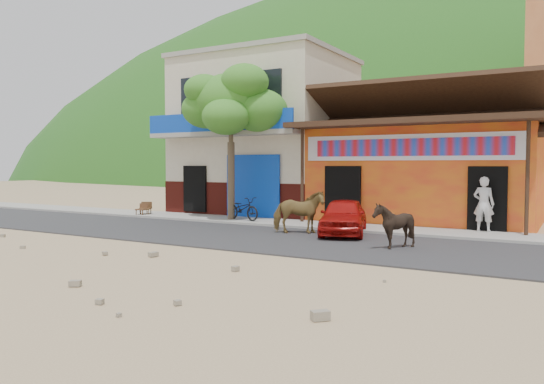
{
  "coord_description": "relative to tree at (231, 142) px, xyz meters",
  "views": [
    {
      "loc": [
        7.15,
        -11.25,
        2.26
      ],
      "look_at": [
        -1.13,
        3.0,
        1.4
      ],
      "focal_mm": 35.0,
      "sensor_mm": 36.0,
      "label": 1
    }
  ],
  "objects": [
    {
      "name": "ground",
      "position": [
        4.6,
        -5.8,
        -3.12
      ],
      "size": [
        120.0,
        120.0,
        0.0
      ],
      "primitive_type": "plane",
      "color": "#9E825B",
      "rests_on": "ground"
    },
    {
      "name": "road",
      "position": [
        4.6,
        -3.3,
        -3.1
      ],
      "size": [
        60.0,
        5.0,
        0.04
      ],
      "primitive_type": "cube",
      "color": "#28282B",
      "rests_on": "ground"
    },
    {
      "name": "sidewalk",
      "position": [
        4.6,
        0.2,
        -3.06
      ],
      "size": [
        60.0,
        2.0,
        0.12
      ],
      "primitive_type": "cube",
      "color": "gray",
      "rests_on": "ground"
    },
    {
      "name": "dance_club",
      "position": [
        6.6,
        4.2,
        -1.32
      ],
      "size": [
        8.0,
        6.0,
        3.6
      ],
      "primitive_type": "cube",
      "color": "orange",
      "rests_on": "ground"
    },
    {
      "name": "cafe_building",
      "position": [
        -0.9,
        4.2,
        0.38
      ],
      "size": [
        7.0,
        6.0,
        7.0
      ],
      "primitive_type": "cube",
      "color": "beige",
      "rests_on": "ground"
    },
    {
      "name": "hillside",
      "position": [
        4.6,
        64.2,
        8.88
      ],
      "size": [
        100.0,
        40.0,
        24.0
      ],
      "primitive_type": "ellipsoid",
      "color": "#194C14",
      "rests_on": "ground"
    },
    {
      "name": "tree",
      "position": [
        0.0,
        0.0,
        0.0
      ],
      "size": [
        3.0,
        3.0,
        6.0
      ],
      "primitive_type": null,
      "color": "#2D721E",
      "rests_on": "sidewalk"
    },
    {
      "name": "cow_tan",
      "position": [
        3.98,
        -1.98,
        -2.39
      ],
      "size": [
        1.8,
        1.41,
        1.38
      ],
      "primitive_type": "imported",
      "rotation": [
        0.0,
        0.0,
        2.04
      ],
      "color": "olive",
      "rests_on": "road"
    },
    {
      "name": "cow_dark",
      "position": [
        7.55,
        -3.41,
        -2.47
      ],
      "size": [
        1.35,
        1.27,
        1.22
      ],
      "primitive_type": "imported",
      "rotation": [
        0.0,
        0.0,
        -1.27
      ],
      "color": "black",
      "rests_on": "road"
    },
    {
      "name": "red_car",
      "position": [
        5.3,
        -1.41,
        -2.51
      ],
      "size": [
        2.3,
        3.62,
        1.15
      ],
      "primitive_type": "imported",
      "rotation": [
        0.0,
        0.0,
        0.3
      ],
      "color": "#A60E0B",
      "rests_on": "road"
    },
    {
      "name": "scooter",
      "position": [
        0.6,
        -0.12,
        -2.55
      ],
      "size": [
        1.79,
        0.98,
        0.89
      ],
      "primitive_type": "imported",
      "rotation": [
        0.0,
        0.0,
        1.33
      ],
      "color": "black",
      "rests_on": "sidewalk"
    },
    {
      "name": "pedestrian",
      "position": [
        9.14,
        0.9,
        -2.12
      ],
      "size": [
        0.68,
        0.48,
        1.76
      ],
      "primitive_type": "imported",
      "rotation": [
        0.0,
        0.0,
        3.05
      ],
      "color": "white",
      "rests_on": "sidewalk"
    },
    {
      "name": "cafe_chair_left",
      "position": [
        -4.4,
        -0.36,
        -2.56
      ],
      "size": [
        0.47,
        0.47,
        0.87
      ],
      "primitive_type": null,
      "rotation": [
        0.0,
        0.0,
        0.17
      ],
      "color": "#4C3019",
      "rests_on": "sidewalk"
    },
    {
      "name": "cafe_chair_right",
      "position": [
        -4.4,
        -0.12,
        -2.51
      ],
      "size": [
        0.62,
        0.62,
        0.98
      ],
      "primitive_type": null,
      "rotation": [
        0.0,
        0.0,
        0.51
      ],
      "color": "#4C3219",
      "rests_on": "sidewalk"
    }
  ]
}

